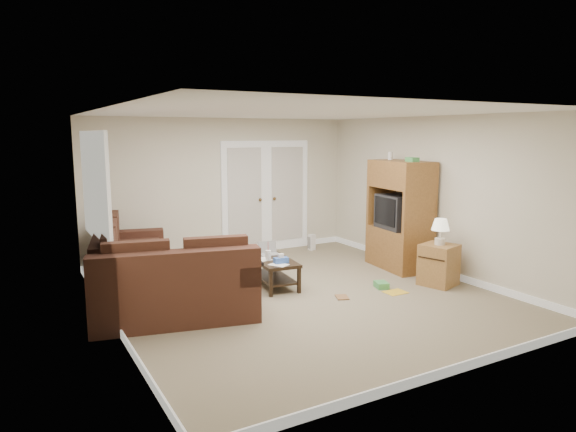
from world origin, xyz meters
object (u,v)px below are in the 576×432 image
sectional_sofa (149,276)px  side_cabinet (439,261)px  coffee_table (273,271)px  tv_armoire (400,214)px

sectional_sofa → side_cabinet: (3.94, -1.29, 0.00)m
coffee_table → side_cabinet: side_cabinet is taller
sectional_sofa → tv_armoire: 4.14m
sectional_sofa → coffee_table: (1.78, -0.13, -0.13)m
tv_armoire → side_cabinet: size_ratio=1.93×
sectional_sofa → tv_armoire: size_ratio=1.72×
sectional_sofa → side_cabinet: bearing=-5.5°
coffee_table → tv_armoire: tv_armoire is taller
sectional_sofa → coffee_table: bearing=8.5°
sectional_sofa → coffee_table: size_ratio=3.15×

